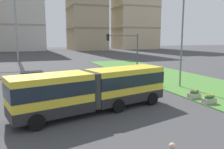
% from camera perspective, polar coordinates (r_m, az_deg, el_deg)
% --- Properties ---
extents(articulated_bus, '(12.03, 5.28, 3.00)m').
position_cam_1_polar(articulated_bus, '(16.79, -4.44, -3.65)').
color(articulated_bus, yellow).
rests_on(articulated_bus, ground).
extents(car_black_sedan, '(4.58, 2.42, 1.58)m').
position_cam_1_polar(car_black_sedan, '(27.51, -18.95, -1.01)').
color(car_black_sedan, black).
rests_on(car_black_sedan, ground).
extents(flower_planter_3, '(1.10, 0.56, 0.74)m').
position_cam_1_polar(flower_planter_3, '(20.38, 22.91, -5.62)').
color(flower_planter_3, '#B7AD9E').
rests_on(flower_planter_3, grass_median).
extents(flower_planter_4, '(1.10, 0.56, 0.74)m').
position_cam_1_polar(flower_planter_4, '(21.66, 19.68, -4.59)').
color(flower_planter_4, '#B7AD9E').
rests_on(flower_planter_4, grass_median).
extents(traffic_light_far_right, '(4.35, 0.28, 5.79)m').
position_cam_1_polar(traffic_light_far_right, '(29.05, 3.70, 6.49)').
color(traffic_light_far_right, '#474C51').
rests_on(traffic_light_far_right, ground).
extents(streetlight_median, '(0.70, 0.28, 9.55)m').
position_cam_1_polar(streetlight_median, '(25.85, 16.92, 8.43)').
color(streetlight_median, slate).
rests_on(streetlight_median, ground).
extents(apartment_tower_westcentre, '(21.23, 18.48, 39.82)m').
position_cam_1_polar(apartment_tower_westcentre, '(106.99, -22.56, 16.27)').
color(apartment_tower_westcentre, silver).
rests_on(apartment_tower_westcentre, ground).
extents(apartment_tower_eastcentre, '(16.36, 17.78, 46.24)m').
position_cam_1_polar(apartment_tower_eastcentre, '(122.84, 6.14, 17.39)').
color(apartment_tower_eastcentre, '#C6B299').
rests_on(apartment_tower_eastcentre, ground).
extents(apartment_tower_east, '(19.18, 15.80, 37.97)m').
position_cam_1_polar(apartment_tower_east, '(114.45, 5.77, 15.92)').
color(apartment_tower_east, beige).
rests_on(apartment_tower_east, ground).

